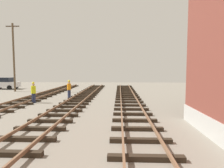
{
  "coord_description": "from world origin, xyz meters",
  "views": [
    {
      "loc": [
        -0.12,
        -0.61,
        2.93
      ],
      "look_at": [
        -0.67,
        12.9,
        1.88
      ],
      "focal_mm": 29.51,
      "sensor_mm": 36.0,
      "label": 1
    }
  ],
  "objects_px": {
    "track_worker_foreground": "(69,89)",
    "track_worker_distant": "(34,92)",
    "parked_car_white": "(4,83)",
    "utility_pole_far": "(14,56)"
  },
  "relations": [
    {
      "from": "track_worker_foreground",
      "to": "track_worker_distant",
      "type": "height_order",
      "value": "same"
    },
    {
      "from": "utility_pole_far",
      "to": "track_worker_foreground",
      "type": "relative_size",
      "value": 4.85
    },
    {
      "from": "parked_car_white",
      "to": "utility_pole_far",
      "type": "xyz_separation_m",
      "value": [
        3.36,
        -2.99,
        3.83
      ]
    },
    {
      "from": "parked_car_white",
      "to": "track_worker_foreground",
      "type": "relative_size",
      "value": 2.25
    },
    {
      "from": "track_worker_foreground",
      "to": "track_worker_distant",
      "type": "bearing_deg",
      "value": -129.22
    },
    {
      "from": "parked_car_white",
      "to": "track_worker_distant",
      "type": "xyz_separation_m",
      "value": [
        9.9,
        -11.35,
        0.03
      ]
    },
    {
      "from": "track_worker_foreground",
      "to": "utility_pole_far",
      "type": "bearing_deg",
      "value": 148.58
    },
    {
      "from": "parked_car_white",
      "to": "track_worker_distant",
      "type": "relative_size",
      "value": 2.25
    },
    {
      "from": "track_worker_distant",
      "to": "parked_car_white",
      "type": "bearing_deg",
      "value": 131.09
    },
    {
      "from": "utility_pole_far",
      "to": "track_worker_distant",
      "type": "xyz_separation_m",
      "value": [
        6.54,
        -8.36,
        -3.8
      ]
    }
  ]
}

